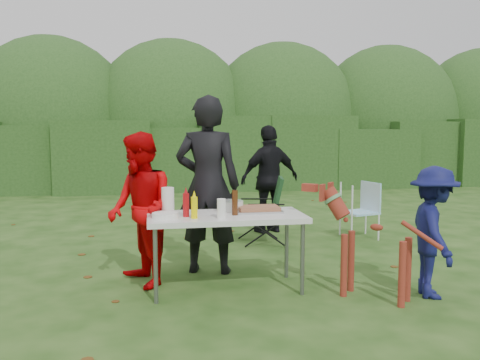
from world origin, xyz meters
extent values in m
plane|color=#1E4211|center=(0.00, 0.00, 0.00)|extent=(80.00, 80.00, 0.00)
cube|color=#23471C|center=(0.00, 8.00, 0.85)|extent=(22.00, 1.40, 1.70)
ellipsoid|color=#3D6628|center=(0.00, 9.60, 1.60)|extent=(20.00, 2.60, 3.20)
cube|color=silver|center=(0.10, 0.02, 0.71)|extent=(1.50, 0.70, 0.05)
cylinder|color=slate|center=(-0.58, -0.26, 0.34)|extent=(0.04, 0.04, 0.69)
cylinder|color=slate|center=(0.78, -0.26, 0.34)|extent=(0.04, 0.04, 0.69)
cylinder|color=slate|center=(-0.58, 0.30, 0.34)|extent=(0.04, 0.04, 0.69)
cylinder|color=slate|center=(0.78, 0.30, 0.34)|extent=(0.04, 0.04, 0.69)
imported|color=black|center=(-0.01, 0.65, 0.96)|extent=(0.80, 0.63, 1.91)
imported|color=#C60105|center=(-0.72, 0.29, 0.77)|extent=(0.81, 0.90, 1.53)
imported|color=black|center=(1.14, 2.57, 0.80)|extent=(1.01, 0.64, 1.60)
imported|color=#10144B|center=(1.96, -0.51, 0.61)|extent=(0.63, 0.88, 1.22)
cube|color=#B7B7BA|center=(0.44, 0.11, 0.75)|extent=(0.45, 0.30, 0.02)
cube|color=#9E6140|center=(0.44, 0.11, 0.78)|extent=(0.40, 0.26, 0.04)
cylinder|color=#FFE700|center=(-0.22, -0.14, 0.84)|extent=(0.06, 0.06, 0.20)
cylinder|color=#A60D13|center=(-0.29, -0.03, 0.85)|extent=(0.06, 0.06, 0.22)
cylinder|color=#47230F|center=(0.18, -0.03, 0.86)|extent=(0.06, 0.06, 0.24)
cylinder|color=white|center=(-0.45, 0.13, 0.87)|extent=(0.12, 0.12, 0.26)
cylinder|color=white|center=(0.03, -0.17, 0.83)|extent=(0.08, 0.08, 0.18)
cylinder|color=silver|center=(0.17, 0.24, 0.79)|extent=(0.26, 0.26, 0.10)
cylinder|color=white|center=(-0.49, -0.07, 0.77)|extent=(0.24, 0.24, 0.05)
camera|label=1|loc=(-0.61, -4.74, 1.58)|focal=38.00mm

